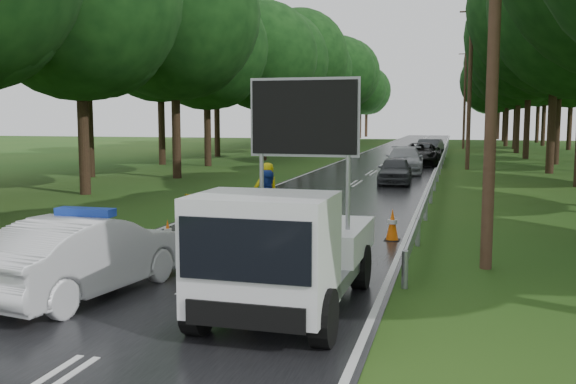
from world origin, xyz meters
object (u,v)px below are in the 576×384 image
(police_sedan, at_px, (87,256))
(queue_car_third, at_px, (420,154))
(barrier, at_px, (226,210))
(queue_car_second, at_px, (404,160))
(officer, at_px, (266,198))
(queue_car_fourth, at_px, (429,149))
(work_truck, at_px, (285,251))
(queue_car_first, at_px, (395,170))
(civilian, at_px, (269,209))

(police_sedan, height_order, queue_car_third, police_sedan)
(barrier, bearing_deg, queue_car_second, 106.59)
(officer, relative_size, queue_car_third, 0.36)
(queue_car_third, distance_m, queue_car_fourth, 6.53)
(officer, distance_m, queue_car_fourth, 32.32)
(queue_car_second, height_order, queue_car_third, queue_car_third)
(work_truck, distance_m, queue_car_fourth, 38.97)
(queue_car_second, bearing_deg, queue_car_first, -91.67)
(queue_car_fourth, bearing_deg, queue_car_second, -86.39)
(police_sedan, xyz_separation_m, officer, (1.28, 6.66, 0.25))
(officer, bearing_deg, queue_car_first, -140.11)
(barrier, bearing_deg, queue_car_first, 103.87)
(civilian, bearing_deg, barrier, 164.87)
(barrier, xyz_separation_m, queue_car_third, (3.11, 27.61, -0.15))
(police_sedan, xyz_separation_m, queue_car_second, (3.42, 26.32, 0.02))
(police_sedan, distance_m, queue_car_first, 20.61)
(officer, distance_m, queue_car_second, 19.77)
(work_truck, bearing_deg, queue_car_third, 90.40)
(work_truck, distance_m, barrier, 5.57)
(queue_car_third, xyz_separation_m, queue_car_fourth, (0.29, 6.53, 0.00))
(barrier, height_order, queue_car_third, queue_car_third)
(police_sedan, relative_size, queue_car_first, 1.18)
(civilian, bearing_deg, work_truck, -94.35)
(police_sedan, relative_size, civilian, 2.39)
(queue_car_first, height_order, queue_car_second, queue_car_second)
(barrier, height_order, officer, officer)
(work_truck, height_order, officer, work_truck)
(work_truck, height_order, civilian, work_truck)
(work_truck, bearing_deg, officer, 110.03)
(officer, bearing_deg, queue_car_third, -137.00)
(civilian, relative_size, queue_car_first, 0.49)
(civilian, bearing_deg, queue_car_fourth, 62.40)
(officer, bearing_deg, queue_car_second, -137.24)
(work_truck, xyz_separation_m, barrier, (-2.77, 4.83, -0.13))
(police_sedan, height_order, queue_car_fourth, police_sedan)
(police_sedan, distance_m, queue_car_fourth, 39.08)
(police_sedan, xyz_separation_m, barrier, (0.85, 4.71, 0.18))
(work_truck, height_order, queue_car_first, work_truck)
(police_sedan, height_order, work_truck, work_truck)
(queue_car_first, bearing_deg, officer, -101.73)
(officer, bearing_deg, work_truck, 67.99)
(queue_car_second, xyz_separation_m, queue_car_fourth, (0.83, 12.53, 0.01))
(queue_car_first, bearing_deg, queue_car_third, 84.95)
(queue_car_first, bearing_deg, barrier, -102.15)
(officer, relative_size, queue_car_first, 0.51)
(barrier, relative_size, queue_car_third, 0.50)
(police_sedan, height_order, queue_car_second, police_sedan)
(officer, height_order, civilian, officer)
(officer, xyz_separation_m, civilian, (0.60, -1.80, -0.02))
(queue_car_third, relative_size, queue_car_fourth, 1.18)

